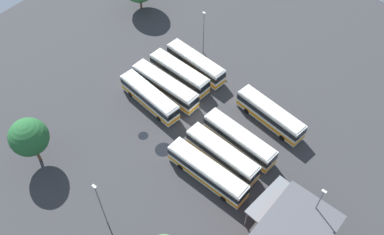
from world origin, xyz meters
The scene contains 17 objects.
ground_plane centered at (0.00, 0.00, 0.00)m, with size 96.07×96.07×0.00m, color #333335.
bus_row0_slot1 centered at (-8.11, -2.55, 1.79)m, with size 11.84×4.26×3.38m.
bus_row0_slot2 centered at (-7.69, 0.82, 1.79)m, with size 12.77×3.43×3.38m.
bus_row0_slot3 centered at (-7.71, 4.58, 1.79)m, with size 11.70×3.52×3.38m.
bus_row0_slot4 centered at (-6.97, 8.11, 1.79)m, with size 11.88×4.01×3.38m.
bus_row1_slot0 centered at (7.37, -8.23, 1.79)m, with size 12.64×3.26×3.38m.
bus_row1_slot1 centered at (7.37, -4.61, 1.79)m, with size 11.88×3.59×3.38m.
bus_row1_slot2 centered at (7.85, -0.92, 1.79)m, with size 12.12×3.87×3.38m.
bus_row1_slot4 centered at (9.04, 5.96, 1.79)m, with size 12.00×4.54×3.38m.
maintenance_shelter centered at (19.83, -8.05, 3.63)m, with size 9.59×8.31×3.82m.
lamp_post_far_corner centered at (21.92, -6.47, 5.30)m, with size 0.56×0.28×9.76m.
lamp_post_near_entrance centered at (0.90, -21.49, 5.13)m, with size 0.56×0.28×9.43m.
lamp_post_by_building centered at (-8.78, 12.79, 4.82)m, with size 0.56×0.28×8.81m.
tree_northeast centered at (-13.87, -20.41, 5.49)m, with size 5.41×5.41×8.21m.
puddle_between_rows centered at (-0.69, -8.12, 0.00)m, with size 2.58×2.58×0.01m, color black.
puddle_front_lane centered at (-4.82, -8.02, 0.00)m, with size 1.59×1.59×0.01m, color black.
puddle_centre_drain centered at (-9.60, 10.79, 0.00)m, with size 1.75×1.75×0.01m, color black.
Camera 1 is at (23.88, -33.30, 50.04)m, focal length 38.26 mm.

